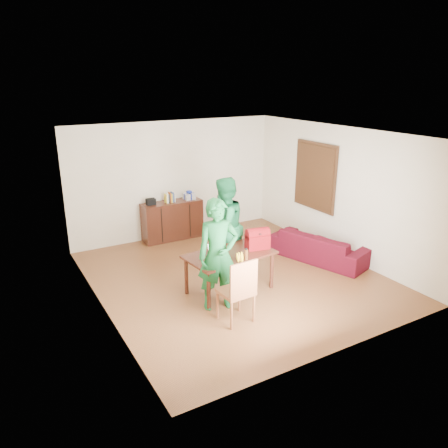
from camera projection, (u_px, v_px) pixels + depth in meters
room at (233, 209)px, 8.02m from camera, size 5.20×5.70×2.90m
table at (230, 258)px, 7.60m from camera, size 1.60×1.01×0.71m
chair at (236, 303)px, 6.75m from camera, size 0.51×0.48×1.06m
person_near at (218, 255)px, 6.97m from camera, size 0.76×0.58×1.85m
person_far at (224, 227)px, 8.21m from camera, size 1.12×1.01×1.89m
laptop at (220, 255)px, 7.38m from camera, size 0.33×0.25×0.22m
bananas at (240, 260)px, 7.22m from camera, size 0.20×0.17×0.06m
bottle at (246, 254)px, 7.29m from camera, size 0.08×0.08×0.20m
red_bag at (257, 240)px, 7.75m from camera, size 0.45×0.31×0.30m
sofa at (320, 246)px, 9.03m from camera, size 1.37×2.16×0.59m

